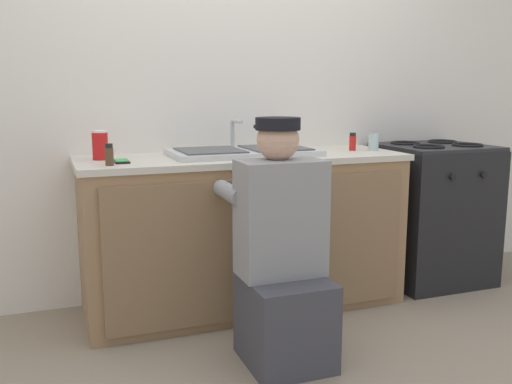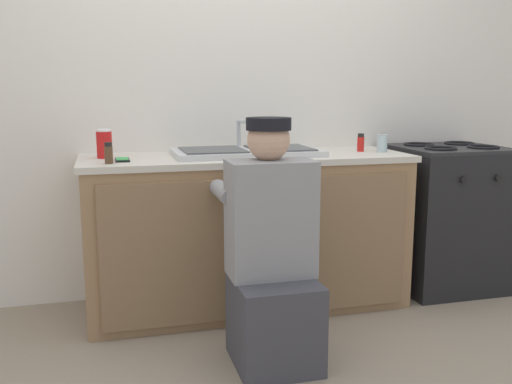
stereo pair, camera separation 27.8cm
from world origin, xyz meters
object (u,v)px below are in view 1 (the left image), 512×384
soda_cup_red (100,145)px  spice_bottle_pepper (109,155)px  spice_bottle_red (353,142)px  stove_range (432,213)px  water_glass (374,142)px  cell_phone (121,161)px  sink_double_basin (243,152)px  plumber_person (282,263)px

soda_cup_red → spice_bottle_pepper: soda_cup_red is taller
spice_bottle_pepper → spice_bottle_red: bearing=7.5°
stove_range → spice_bottle_red: bearing=-179.9°
soda_cup_red → water_glass: bearing=-4.3°
spice_bottle_pepper → cell_phone: bearing=56.1°
sink_double_basin → cell_phone: size_ratio=5.71×
water_glass → soda_cup_red: bearing=175.7°
stove_range → water_glass: (-0.49, -0.06, 0.47)m
plumber_person → soda_cup_red: plumber_person is taller
plumber_person → spice_bottle_pepper: 0.97m
sink_double_basin → spice_bottle_pepper: sink_double_basin is taller
spice_bottle_red → stove_range: bearing=0.1°
plumber_person → spice_bottle_pepper: plumber_person is taller
soda_cup_red → plumber_person: bearing=-47.4°
spice_bottle_red → cell_phone: size_ratio=0.75×
sink_double_basin → spice_bottle_red: sink_double_basin is taller
spice_bottle_red → soda_cup_red: bearing=177.6°
sink_double_basin → spice_bottle_pepper: size_ratio=7.62×
water_glass → spice_bottle_pepper: (-1.53, -0.13, 0.00)m
sink_double_basin → soda_cup_red: bearing=175.6°
soda_cup_red → spice_bottle_red: 1.45m
cell_phone → spice_bottle_pepper: 0.13m
plumber_person → cell_phone: (-0.61, 0.61, 0.41)m
plumber_person → spice_bottle_red: (0.75, 0.70, 0.46)m
plumber_person → soda_cup_red: 1.14m
stove_range → soda_cup_red: soda_cup_red is taller
plumber_person → spice_bottle_pepper: size_ratio=10.52×
plumber_person → spice_bottle_red: plumber_person is taller
stove_range → spice_bottle_red: 0.76m
spice_bottle_pepper → plumber_person: bearing=-36.9°
sink_double_basin → cell_phone: bearing=-172.4°
stove_range → water_glass: 0.68m
sink_double_basin → water_glass: 0.80m
sink_double_basin → cell_phone: (-0.67, -0.09, -0.01)m
spice_bottle_red → sink_double_basin: bearing=179.8°
sink_double_basin → stove_range: bearing=-0.1°
spice_bottle_red → spice_bottle_pepper: bearing=-172.5°
soda_cup_red → spice_bottle_red: bearing=-2.4°
stove_range → spice_bottle_red: spice_bottle_red is taller
plumber_person → water_glass: 1.16m
cell_phone → plumber_person: bearing=-44.8°
stove_range → soda_cup_red: bearing=178.3°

